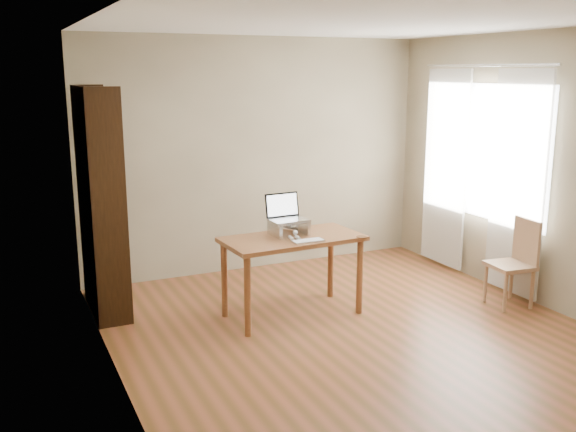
% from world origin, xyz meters
% --- Properties ---
extents(room, '(4.04, 4.54, 2.64)m').
position_xyz_m(room, '(0.03, 0.01, 1.30)').
color(room, '#593817').
rests_on(room, ground).
extents(bookshelf, '(0.30, 0.90, 2.10)m').
position_xyz_m(bookshelf, '(-1.83, 1.55, 1.05)').
color(bookshelf, black).
rests_on(bookshelf, ground).
extents(curtains, '(0.03, 1.90, 2.25)m').
position_xyz_m(curtains, '(1.92, 0.80, 1.17)').
color(curtains, white).
rests_on(curtains, ground).
extents(desk, '(1.30, 0.70, 0.75)m').
position_xyz_m(desk, '(-0.30, 0.70, 0.64)').
color(desk, brown).
rests_on(desk, ground).
extents(laptop_stand, '(0.32, 0.25, 0.13)m').
position_xyz_m(laptop_stand, '(-0.30, 0.78, 0.83)').
color(laptop_stand, silver).
rests_on(laptop_stand, desk).
extents(laptop, '(0.35, 0.30, 0.24)m').
position_xyz_m(laptop, '(-0.30, 0.84, 0.94)').
color(laptop, silver).
rests_on(laptop, laptop_stand).
extents(keyboard, '(0.29, 0.12, 0.02)m').
position_xyz_m(keyboard, '(-0.25, 0.48, 0.76)').
color(keyboard, silver).
rests_on(keyboard, desk).
extents(coaster, '(0.09, 0.09, 0.01)m').
position_xyz_m(coaster, '(0.27, 0.43, 0.75)').
color(coaster, brown).
rests_on(coaster, desk).
extents(cat, '(0.24, 0.48, 0.15)m').
position_xyz_m(cat, '(-0.30, 0.81, 0.81)').
color(cat, '#4D453C').
rests_on(cat, desk).
extents(chair, '(0.41, 0.41, 0.85)m').
position_xyz_m(chair, '(1.76, 0.04, 0.45)').
color(chair, '#9D7155').
rests_on(chair, ground).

